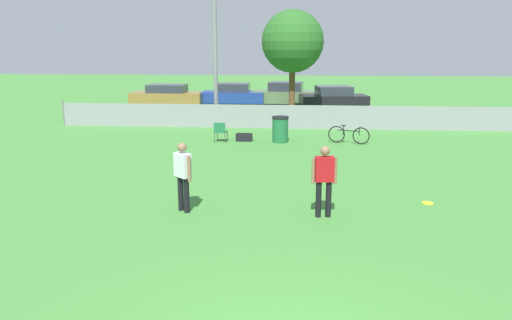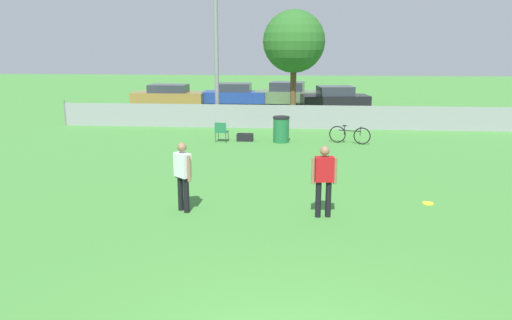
# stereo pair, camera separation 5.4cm
# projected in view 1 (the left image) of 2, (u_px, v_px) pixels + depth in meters

# --- Properties ---
(fence_backline) EXTENTS (22.61, 0.07, 1.21)m
(fence_backline) POSITION_uv_depth(u_px,v_px,m) (298.00, 117.00, 23.15)
(fence_backline) COLOR gray
(fence_backline) RESTS_ON ground_plane
(light_pole) EXTENTS (0.90, 0.36, 8.49)m
(light_pole) POSITION_uv_depth(u_px,v_px,m) (215.00, 19.00, 23.51)
(light_pole) COLOR gray
(light_pole) RESTS_ON ground_plane
(tree_near_pole) EXTENTS (3.25, 3.25, 5.62)m
(tree_near_pole) POSITION_uv_depth(u_px,v_px,m) (293.00, 42.00, 25.93)
(tree_near_pole) COLOR brown
(tree_near_pole) RESTS_ON ground_plane
(player_receiver_white) EXTENTS (0.46, 0.44, 1.64)m
(player_receiver_white) POSITION_uv_depth(u_px,v_px,m) (183.00, 172.00, 11.50)
(player_receiver_white) COLOR black
(player_receiver_white) RESTS_ON ground_plane
(player_defender_red) EXTENTS (0.57, 0.27, 1.64)m
(player_defender_red) POSITION_uv_depth(u_px,v_px,m) (324.00, 176.00, 11.13)
(player_defender_red) COLOR black
(player_defender_red) RESTS_ON ground_plane
(frisbee_disc) EXTENTS (0.27, 0.27, 0.03)m
(frisbee_disc) POSITION_uv_depth(u_px,v_px,m) (428.00, 203.00, 12.28)
(frisbee_disc) COLOR yellow
(frisbee_disc) RESTS_ON ground_plane
(folding_chair_sideline) EXTENTS (0.51, 0.51, 0.80)m
(folding_chair_sideline) POSITION_uv_depth(u_px,v_px,m) (220.00, 131.00, 19.98)
(folding_chair_sideline) COLOR #333338
(folding_chair_sideline) RESTS_ON ground_plane
(bicycle_sideline) EXTENTS (1.59, 0.60, 0.72)m
(bicycle_sideline) POSITION_uv_depth(u_px,v_px,m) (349.00, 135.00, 19.71)
(bicycle_sideline) COLOR black
(bicycle_sideline) RESTS_ON ground_plane
(trash_bin) EXTENTS (0.67, 0.67, 1.04)m
(trash_bin) POSITION_uv_depth(u_px,v_px,m) (280.00, 129.00, 19.93)
(trash_bin) COLOR #1E6638
(trash_bin) RESTS_ON ground_plane
(gear_bag_sideline) EXTENTS (0.66, 0.36, 0.32)m
(gear_bag_sideline) POSITION_uv_depth(u_px,v_px,m) (244.00, 137.00, 20.27)
(gear_bag_sideline) COLOR black
(gear_bag_sideline) RESTS_ON ground_plane
(parked_car_tan) EXTENTS (4.60, 1.87, 1.36)m
(parked_car_tan) POSITION_uv_depth(u_px,v_px,m) (167.00, 95.00, 31.94)
(parked_car_tan) COLOR black
(parked_car_tan) RESTS_ON ground_plane
(parked_car_blue) EXTENTS (4.04, 1.82, 1.40)m
(parked_car_blue) POSITION_uv_depth(u_px,v_px,m) (233.00, 95.00, 32.33)
(parked_car_blue) COLOR black
(parked_car_blue) RESTS_ON ground_plane
(parked_car_olive) EXTENTS (4.22, 2.20, 1.50)m
(parked_car_olive) POSITION_uv_depth(u_px,v_px,m) (286.00, 94.00, 32.14)
(parked_car_olive) COLOR black
(parked_car_olive) RESTS_ON ground_plane
(parked_car_dark) EXTENTS (4.17, 2.38, 1.42)m
(parked_car_dark) POSITION_uv_depth(u_px,v_px,m) (334.00, 99.00, 29.86)
(parked_car_dark) COLOR black
(parked_car_dark) RESTS_ON ground_plane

